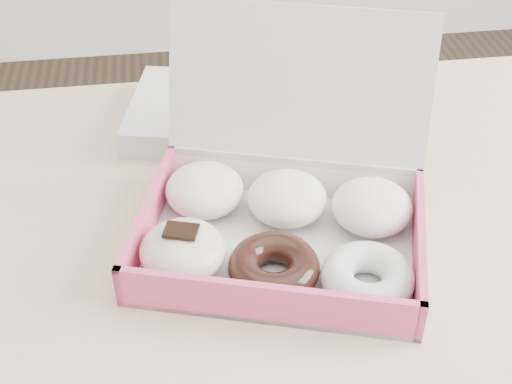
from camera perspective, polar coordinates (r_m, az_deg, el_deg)
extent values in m
cube|color=tan|center=(0.88, 16.25, -3.61)|extent=(1.20, 0.80, 0.04)
cylinder|color=tan|center=(1.35, -15.13, -7.97)|extent=(0.05, 0.05, 0.71)
cube|color=silver|center=(0.80, 1.96, -4.45)|extent=(0.36, 0.31, 0.01)
cube|color=#E14774|center=(0.71, 0.80, -8.95)|extent=(0.30, 0.10, 0.05)
cube|color=silver|center=(0.87, 2.95, 1.42)|extent=(0.30, 0.10, 0.05)
cube|color=#E14774|center=(0.81, -8.53, -2.08)|extent=(0.08, 0.22, 0.05)
cube|color=#E14774|center=(0.79, 12.88, -4.30)|extent=(0.08, 0.22, 0.05)
cube|color=silver|center=(0.84, 3.32, 7.11)|extent=(0.32, 0.17, 0.22)
ellipsoid|color=white|center=(0.84, -4.13, 0.18)|extent=(0.12, 0.12, 0.05)
ellipsoid|color=white|center=(0.82, 2.50, -0.48)|extent=(0.12, 0.12, 0.05)
ellipsoid|color=white|center=(0.82, 9.26, -1.16)|extent=(0.12, 0.12, 0.05)
ellipsoid|color=beige|center=(0.76, -5.88, -4.70)|extent=(0.12, 0.12, 0.05)
cube|color=black|center=(0.74, -6.02, -3.10)|extent=(0.04, 0.03, 0.00)
torus|color=black|center=(0.75, 1.44, -6.03)|extent=(0.12, 0.12, 0.03)
torus|color=white|center=(0.75, 8.92, -6.79)|extent=(0.12, 0.12, 0.03)
cube|color=silver|center=(1.00, -3.15, 6.30)|extent=(0.27, 0.24, 0.04)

